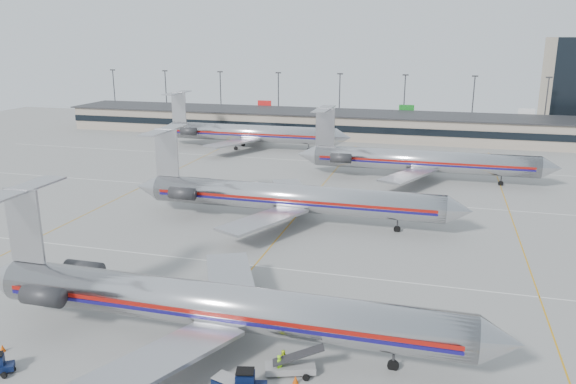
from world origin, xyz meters
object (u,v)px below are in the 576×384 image
(jet_foreground, at_px, (211,304))
(belt_loader, at_px, (291,366))
(tug_center, at_px, (248,384))
(jet_second_row, at_px, (286,197))

(jet_foreground, xyz_separation_m, belt_loader, (7.64, -2.68, -2.94))
(belt_loader, bearing_deg, tug_center, -142.87)
(jet_second_row, height_order, belt_loader, jet_second_row)
(jet_foreground, relative_size, tug_center, 17.61)
(jet_second_row, bearing_deg, jet_foreground, -85.46)
(jet_foreground, distance_m, belt_loader, 8.61)
(jet_second_row, relative_size, tug_center, 17.83)
(tug_center, xyz_separation_m, belt_loader, (2.34, 3.42, -0.27))
(jet_foreground, height_order, jet_second_row, jet_second_row)
(jet_foreground, xyz_separation_m, jet_second_row, (-2.59, 32.63, 0.04))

